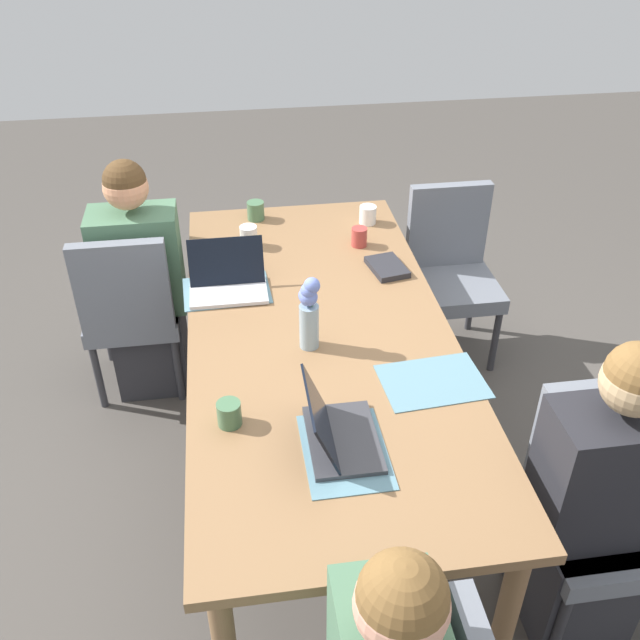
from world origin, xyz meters
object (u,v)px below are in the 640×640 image
(coffee_mug_near_right, at_px, (368,215))
(coffee_mug_far_left, at_px, (359,237))
(laptop_near_left_near, at_px, (228,282))
(coffee_mug_near_left, at_px, (229,414))
(coffee_mug_centre_right, at_px, (249,236))
(person_near_left_near, at_px, (143,292))
(coffee_mug_centre_left, at_px, (256,211))
(chair_near_left_near, at_px, (130,306))
(laptop_head_right_left_mid, at_px, (336,433))
(dining_table, at_px, (320,345))
(chair_far_right_near, at_px, (451,266))
(person_far_left_far, at_px, (593,510))
(flower_vase, at_px, (309,309))
(book_red_cover, at_px, (387,267))
(chair_far_left_far, at_px, (597,496))

(coffee_mug_near_right, distance_m, coffee_mug_far_left, 0.24)
(laptop_near_left_near, bearing_deg, coffee_mug_near_left, -1.78)
(coffee_mug_near_left, xyz_separation_m, coffee_mug_centre_right, (-1.19, 0.14, 0.01))
(coffee_mug_near_left, bearing_deg, person_near_left_near, -162.58)
(coffee_mug_centre_left, bearing_deg, chair_near_left_near, -63.70)
(laptop_head_right_left_mid, distance_m, coffee_mug_centre_left, 1.61)
(dining_table, bearing_deg, chair_near_left_near, -129.96)
(coffee_mug_centre_right, bearing_deg, chair_far_right_near, 96.13)
(chair_far_right_near, relative_size, coffee_mug_centre_left, 9.82)
(coffee_mug_near_right, bearing_deg, chair_near_left_near, -80.76)
(person_near_left_near, height_order, person_far_left_far, same)
(chair_near_left_near, height_order, laptop_near_left_near, laptop_near_left_near)
(flower_vase, bearing_deg, laptop_head_right_left_mid, 1.73)
(coffee_mug_near_left, distance_m, coffee_mug_centre_right, 1.20)
(laptop_near_left_near, xyz_separation_m, coffee_mug_near_left, (0.81, -0.03, -0.00))
(dining_table, distance_m, chair_near_left_near, 1.07)
(person_near_left_near, relative_size, coffee_mug_far_left, 13.43)
(person_near_left_near, xyz_separation_m, coffee_mug_near_left, (1.23, 0.38, 0.27))
(chair_near_left_near, xyz_separation_m, coffee_mug_near_right, (-0.19, 1.17, 0.30))
(coffee_mug_near_right, bearing_deg, laptop_near_left_near, -53.02)
(chair_far_right_near, xyz_separation_m, coffee_mug_near_right, (-0.04, -0.44, 0.30))
(chair_near_left_near, xyz_separation_m, person_far_left_far, (1.48, 1.59, 0.03))
(person_near_left_near, xyz_separation_m, flower_vase, (0.84, 0.70, 0.40))
(chair_far_right_near, xyz_separation_m, laptop_near_left_near, (0.49, -1.15, 0.30))
(coffee_mug_centre_left, relative_size, book_red_cover, 0.46)
(chair_far_right_near, bearing_deg, book_red_cover, -47.06)
(chair_far_left_far, distance_m, laptop_near_left_near, 1.62)
(coffee_mug_near_right, xyz_separation_m, coffee_mug_centre_right, (0.15, -0.59, 0.01))
(dining_table, distance_m, laptop_near_left_near, 0.49)
(coffee_mug_centre_right, bearing_deg, dining_table, 17.77)
(chair_near_left_near, height_order, coffee_mug_near_left, chair_near_left_near)
(person_far_left_far, height_order, coffee_mug_centre_right, person_far_left_far)
(person_near_left_near, relative_size, person_far_left_far, 1.00)
(coffee_mug_near_right, bearing_deg, flower_vase, -23.49)
(flower_vase, height_order, coffee_mug_near_left, flower_vase)
(coffee_mug_centre_left, bearing_deg, chair_far_left_far, 30.68)
(flower_vase, height_order, coffee_mug_near_right, flower_vase)
(chair_far_left_far, distance_m, coffee_mug_near_right, 1.70)
(person_near_left_near, bearing_deg, chair_far_left_far, 47.02)
(laptop_head_right_left_mid, height_order, coffee_mug_near_left, laptop_head_right_left_mid)
(flower_vase, bearing_deg, book_red_cover, 140.60)
(coffee_mug_near_left, distance_m, coffee_mug_near_right, 1.53)
(laptop_head_right_left_mid, bearing_deg, dining_table, 176.48)
(chair_far_right_near, xyz_separation_m, laptop_head_right_left_mid, (1.44, -0.84, 0.30))
(coffee_mug_near_right, bearing_deg, dining_table, -22.69)
(flower_vase, height_order, laptop_head_right_left_mid, flower_vase)
(dining_table, relative_size, laptop_head_right_left_mid, 6.96)
(coffee_mug_centre_right, bearing_deg, chair_near_left_near, -86.23)
(coffee_mug_near_left, height_order, book_red_cover, coffee_mug_near_left)
(person_near_left_near, relative_size, chair_far_right_near, 1.33)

